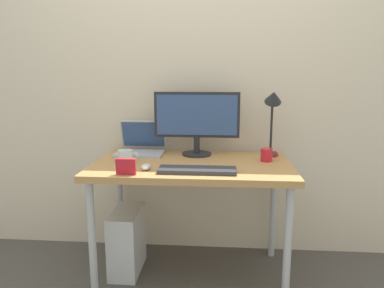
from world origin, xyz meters
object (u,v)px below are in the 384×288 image
desk_lamp (273,107)px  mouse (146,167)px  glass_cup (126,156)px  photo_frame (126,167)px  laptop (141,145)px  computer_tower (127,241)px  keyboard (197,170)px  desk (192,174)px  monitor (197,119)px  coffee_mug (267,155)px

desk_lamp → mouse: 0.93m
glass_cup → photo_frame: bearing=-75.5°
laptop → desk_lamp: bearing=-1.3°
laptop → glass_cup: 0.28m
photo_frame → computer_tower: 0.68m
keyboard → mouse: 0.30m
laptop → photo_frame: bearing=-86.3°
mouse → photo_frame: (-0.09, -0.12, 0.03)m
desk → desk_lamp: size_ratio=2.65×
desk_lamp → photo_frame: desk_lamp is taller
keyboard → computer_tower: size_ratio=1.05×
laptop → mouse: 0.45m
laptop → keyboard: size_ratio=0.73×
monitor → glass_cup: size_ratio=4.60×
mouse → computer_tower: size_ratio=0.21×
keyboard → glass_cup: 0.50m
glass_cup → desk_lamp: bearing=15.7°
monitor → laptop: bearing=177.0°
coffee_mug → glass_cup: (-0.88, -0.11, -0.00)m
desk_lamp → mouse: desk_lamp is taller
mouse → glass_cup: (-0.16, 0.15, 0.02)m
desk → mouse: mouse is taller
desk → keyboard: bearing=-77.8°
mouse → desk: bearing=36.7°
laptop → computer_tower: laptop is taller
mouse → coffee_mug: size_ratio=0.82×
laptop → mouse: size_ratio=3.56×
computer_tower → desk_lamp: bearing=12.7°
desk → coffee_mug: 0.49m
mouse → coffee_mug: bearing=20.5°
desk_lamp → keyboard: 0.72m
mouse → desk_lamp: bearing=28.4°
desk_lamp → desk: bearing=-156.2°
mouse → computer_tower: mouse is taller
mouse → glass_cup: size_ratio=0.72×
desk_lamp → computer_tower: bearing=-167.3°
monitor → desk_lamp: (0.50, 0.00, 0.08)m
coffee_mug → laptop: bearing=168.9°
keyboard → glass_cup: size_ratio=3.53×
mouse → photo_frame: bearing=-125.9°
desk → photo_frame: photo_frame is taller
desk → computer_tower: size_ratio=2.93×
computer_tower → photo_frame: bearing=-73.4°
coffee_mug → photo_frame: (-0.81, -0.39, 0.01)m
desk → laptop: (-0.38, 0.25, 0.13)m
keyboard → mouse: bearing=174.1°
laptop → mouse: bearing=-74.3°
coffee_mug → glass_cup: same height
keyboard → mouse: mouse is taller
laptop → photo_frame: (0.04, -0.56, -0.01)m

